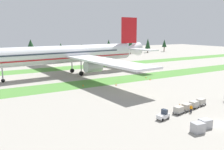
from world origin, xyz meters
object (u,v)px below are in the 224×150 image
airliner (71,54)px  ground_crew_marshaller (191,108)px  cargo_dolly_fourth (201,102)px  taxiway_marker_0 (150,79)px  taxiway_marker_2 (146,77)px  uld_container_1 (205,124)px  baggage_tug (163,115)px  uld_container_0 (198,128)px  cargo_dolly_second (187,107)px  ground_crew_loader (179,107)px  taxiway_marker_3 (116,84)px  cargo_dolly_lead (179,109)px  taxiway_marker_1 (83,85)px  cargo_dolly_third (194,104)px

airliner → ground_crew_marshaller: bearing=-179.1°
cargo_dolly_fourth → taxiway_marker_0: bearing=-26.1°
taxiway_marker_2 → cargo_dolly_fourth: bearing=-106.4°
uld_container_1 → baggage_tug: bearing=117.7°
uld_container_0 → uld_container_1: uld_container_0 is taller
taxiway_marker_0 → taxiway_marker_2: 3.97m
baggage_tug → cargo_dolly_second: bearing=-90.0°
baggage_tug → ground_crew_loader: (6.09, 1.73, 0.13)m
ground_crew_marshaller → airliner: bearing=132.8°
cargo_dolly_second → taxiway_marker_0: 32.46m
cargo_dolly_fourth → uld_container_1: uld_container_1 is taller
airliner → ground_crew_marshaller: 55.30m
taxiway_marker_3 → cargo_dolly_lead: bearing=-94.8°
baggage_tug → taxiway_marker_2: baggage_tug is taller
ground_crew_marshaller → uld_container_0: bearing=-95.3°
ground_crew_loader → taxiway_marker_3: ground_crew_loader is taller
cargo_dolly_lead → cargo_dolly_fourth: size_ratio=1.00×
airliner → cargo_dolly_second: airliner is taller
uld_container_0 → taxiway_marker_2: 47.38m
uld_container_0 → taxiway_marker_1: uld_container_0 is taller
ground_crew_loader → taxiway_marker_1: bearing=19.0°
cargo_dolly_lead → cargo_dolly_second: 2.90m
ground_crew_marshaller → taxiway_marker_2: ground_crew_marshaller is taller
cargo_dolly_lead → taxiway_marker_0: 34.22m
cargo_dolly_fourth → taxiway_marker_1: 35.23m
taxiway_marker_3 → uld_container_0: bearing=-99.9°
cargo_dolly_third → uld_container_0: (-9.80, -9.32, -0.05)m
uld_container_0 → uld_container_1: (2.70, 0.68, -0.08)m
taxiway_marker_0 → cargo_dolly_lead: bearing=-119.5°
cargo_dolly_second → taxiway_marker_1: bearing=6.9°
baggage_tug → taxiway_marker_3: 30.57m
airliner → uld_container_0: 62.43m
taxiway_marker_2 → cargo_dolly_third: bearing=-110.7°
cargo_dolly_second → uld_container_0: uld_container_0 is taller
cargo_dolly_second → uld_container_0: 11.23m
ground_crew_marshaller → taxiway_marker_2: bearing=103.0°
baggage_tug → taxiway_marker_0: baggage_tug is taller
ground_crew_loader → uld_container_1: size_ratio=0.87×
cargo_dolly_lead → uld_container_1: bearing=159.9°
cargo_dolly_lead → taxiway_marker_2: (18.04, 33.56, -0.66)m
cargo_dolly_lead → taxiway_marker_3: bearing=-14.6°
baggage_tug → ground_crew_loader: size_ratio=1.60×
taxiway_marker_0 → taxiway_marker_3: bearing=-176.2°
ground_crew_loader → taxiway_marker_2: ground_crew_loader is taller
cargo_dolly_lead → ground_crew_loader: 1.44m
airliner → taxiway_marker_3: size_ratio=128.67×
taxiway_marker_2 → baggage_tug: bearing=-123.8°
cargo_dolly_second → taxiway_marker_2: cargo_dolly_second is taller
baggage_tug → ground_crew_marshaller: 7.63m
taxiway_marker_3 → ground_crew_loader: bearing=-92.6°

